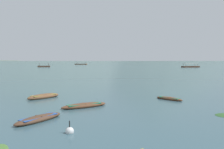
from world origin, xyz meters
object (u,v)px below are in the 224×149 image
at_px(rowboat_6, 44,96).
at_px(rowboat_0, 169,99).
at_px(rowboat_5, 39,119).
at_px(ferry_2, 190,67).
at_px(rowboat_2, 84,106).
at_px(ferry_1, 81,64).
at_px(mooring_buoy, 70,131).
at_px(ferry_0, 44,66).

bearing_deg(rowboat_6, rowboat_0, -0.41).
xyz_separation_m(rowboat_5, ferry_2, (41.26, 114.60, 0.30)).
bearing_deg(rowboat_5, ferry_2, 70.20).
height_order(rowboat_5, ferry_2, ferry_2).
bearing_deg(rowboat_2, rowboat_5, -115.92).
xyz_separation_m(rowboat_0, rowboat_2, (-8.09, -4.29, 0.03)).
relative_size(ferry_1, ferry_2, 1.05).
height_order(rowboat_2, rowboat_5, rowboat_2).
bearing_deg(mooring_buoy, rowboat_2, 94.14).
relative_size(rowboat_2, ferry_0, 0.54).
bearing_deg(rowboat_5, rowboat_2, 64.08).
bearing_deg(mooring_buoy, ferry_1, 101.53).
bearing_deg(ferry_2, rowboat_0, -106.31).
bearing_deg(rowboat_6, mooring_buoy, -62.91).
bearing_deg(rowboat_2, mooring_buoy, -85.86).
height_order(rowboat_2, ferry_0, ferry_0).
relative_size(rowboat_0, rowboat_5, 0.73).
height_order(ferry_2, mooring_buoy, ferry_2).
bearing_deg(ferry_1, mooring_buoy, -78.47).
bearing_deg(rowboat_2, ferry_0, 112.27).
bearing_deg(rowboat_6, rowboat_2, -39.63).
xyz_separation_m(ferry_1, ferry_2, (77.61, -74.55, 0.00)).
relative_size(rowboat_0, ferry_1, 0.25).
relative_size(rowboat_5, ferry_2, 0.36).
bearing_deg(mooring_buoy, ferry_2, 71.77).
relative_size(ferry_1, mooring_buoy, 13.21).
height_order(ferry_1, ferry_2, same).
distance_m(rowboat_0, rowboat_6, 13.39).
bearing_deg(ferry_2, rowboat_2, -109.54).
distance_m(ferry_0, ferry_2, 84.92).
bearing_deg(rowboat_0, ferry_1, 104.51).
height_order(rowboat_6, mooring_buoy, mooring_buoy).
bearing_deg(ferry_0, ferry_1, 84.26).
bearing_deg(rowboat_5, rowboat_0, 40.68).
bearing_deg(rowboat_5, ferry_0, 110.52).
xyz_separation_m(rowboat_0, ferry_2, (30.95, 105.73, 0.33)).
relative_size(ferry_0, mooring_buoy, 8.92).
bearing_deg(mooring_buoy, rowboat_6, 117.09).
height_order(ferry_1, mooring_buoy, ferry_1).
distance_m(rowboat_2, ferry_0, 121.02).
bearing_deg(rowboat_2, rowboat_0, 27.92).
height_order(rowboat_0, ferry_1, ferry_1).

